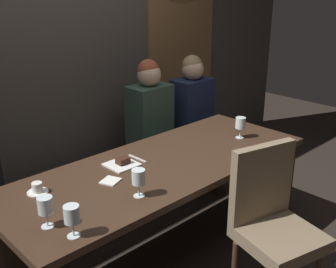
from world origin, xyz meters
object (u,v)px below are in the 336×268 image
Objects in this scene: dining_table at (161,175)px; banquette_bench at (103,195)px; wine_glass_end_left at (240,123)px; fork_on_table at (137,158)px; diner_bearded at (150,109)px; chair_near_side at (272,217)px; espresso_cup at (37,189)px; wine_glass_near_right at (45,207)px; diner_far_end at (192,101)px; dessert_plate at (122,163)px; wine_glass_end_right at (139,178)px; wine_glass_far_left at (72,215)px.

dining_table reaches higher than banquette_bench.
fork_on_table is (-0.82, 0.24, -0.11)m from wine_glass_end_left.
diner_bearded is at bearing 105.10° from wine_glass_end_left.
chair_near_side is 1.38m from espresso_cup.
wine_glass_near_right is (-1.46, -0.89, 0.02)m from diner_bearded.
dessert_plate is (-1.23, -0.52, -0.07)m from diner_far_end.
wine_glass_end_left is 1.00× the size of wine_glass_end_right.
diner_bearded is 4.97× the size of wine_glass_far_left.
espresso_cup is 0.58m from dessert_plate.
dessert_plate is at bearing -156.93° from diner_far_end.
diner_far_end is 4.71× the size of fork_on_table.
wine_glass_far_left is 0.86× the size of dessert_plate.
banquette_bench is at bearing 32.88° from espresso_cup.
diner_bearded reaches higher than fork_on_table.
wine_glass_near_right reaches higher than espresso_cup.
diner_far_end is 4.88× the size of wine_glass_end_left.
espresso_cup is at bearing 166.05° from dining_table.
dining_table is 0.94m from wine_glass_far_left.
banquette_bench is 1.40m from wine_glass_near_right.
dessert_plate is at bearing 35.79° from wine_glass_far_left.
wine_glass_far_left reaches higher than fork_on_table.
diner_bearded is 1.43m from espresso_cup.
dining_table is 13.41× the size of wine_glass_near_right.
diner_far_end reaches higher than espresso_cup.
banquette_bench is at bearing 134.57° from wine_glass_end_left.
chair_near_side is 8.17× the size of espresso_cup.
diner_far_end reaches higher than chair_near_side.
dining_table is at bearing -38.30° from dessert_plate.
wine_glass_end_left is 1.16m from wine_glass_end_right.
wine_glass_far_left is 0.96× the size of fork_on_table.
diner_far_end is at bearing 33.55° from dining_table.
diner_bearded is at bearing 31.37° from wine_glass_near_right.
chair_near_side reaches higher than wine_glass_end_right.
wine_glass_end_right is at bearing -130.85° from fork_on_table.
diner_bearded is 0.83m from fork_on_table.
banquette_bench is 0.78m from dessert_plate.
banquette_bench is 2.55× the size of chair_near_side.
wine_glass_far_left reaches higher than dining_table.
dining_table is 2.75× the size of diner_far_end.
chair_near_side is at bearing -38.27° from wine_glass_end_right.
diner_far_end reaches higher than fork_on_table.
wine_glass_far_left is at bearing -152.12° from diner_far_end.
diner_bearded is 4.97× the size of wine_glass_near_right.
diner_bearded is 4.97× the size of wine_glass_end_left.
fork_on_table is at bearing 51.18° from wine_glass_end_right.
dessert_plate is (0.58, -0.04, -0.01)m from espresso_cup.
espresso_cup is at bearing -147.12° from banquette_bench.
wine_glass_end_right is at bearing -112.58° from banquette_bench.
banquette_bench is at bearing 67.42° from wine_glass_end_right.
wine_glass_far_left is (-1.62, -0.25, 0.00)m from wine_glass_end_left.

